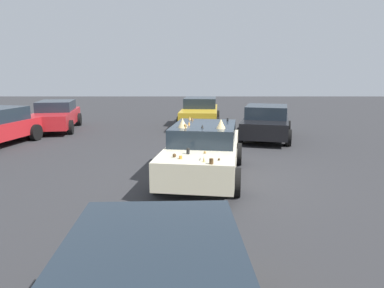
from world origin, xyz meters
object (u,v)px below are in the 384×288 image
at_px(parked_sedan_near_right, 56,115).
at_px(parked_sedan_behind_left, 266,122).
at_px(art_car_decorated, 203,150).
at_px(parked_sedan_near_left, 200,112).

bearing_deg(parked_sedan_near_right, parked_sedan_behind_left, 67.35).
height_order(art_car_decorated, parked_sedan_near_right, art_car_decorated).
bearing_deg(parked_sedan_near_right, art_car_decorated, 32.37).
relative_size(art_car_decorated, parked_sedan_behind_left, 1.10).
bearing_deg(parked_sedan_near_left, art_car_decorated, 3.68).
bearing_deg(parked_sedan_near_left, parked_sedan_near_right, -76.65).
xyz_separation_m(art_car_decorated, parked_sedan_behind_left, (5.40, -2.77, -0.02)).
distance_m(art_car_decorated, parked_sedan_near_right, 10.28).
relative_size(art_car_decorated, parked_sedan_near_left, 1.04).
bearing_deg(art_car_decorated, parked_sedan_near_right, -130.24).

